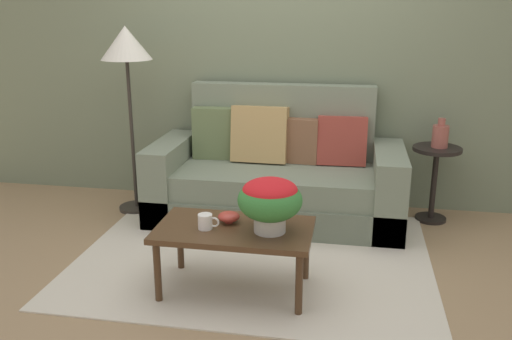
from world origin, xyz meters
TOP-DOWN VIEW (x-y plane):
  - ground_plane at (0.00, 0.00)m, footprint 14.00×14.00m
  - wall_back at (0.00, 1.35)m, footprint 6.40×0.12m
  - area_rug at (0.00, 0.08)m, footprint 2.41×1.89m
  - couch at (0.04, 0.88)m, footprint 2.01×0.87m
  - coffee_table at (-0.04, -0.39)m, footprint 0.93×0.53m
  - side_table at (1.30, 1.02)m, footprint 0.38×0.38m
  - floor_lamp at (-1.17, 0.83)m, footprint 0.41×0.41m
  - potted_plant at (0.18, -0.42)m, footprint 0.38×0.38m
  - coffee_mug at (-0.20, -0.45)m, footprint 0.13×0.09m
  - snack_bowl at (-0.08, -0.32)m, footprint 0.13×0.13m
  - table_vase at (1.31, 1.02)m, footprint 0.13×0.13m

SIDE VIEW (x-z plane):
  - ground_plane at x=0.00m, z-range 0.00..0.00m
  - area_rug at x=0.00m, z-range 0.00..0.01m
  - couch at x=0.04m, z-range -0.20..0.86m
  - coffee_table at x=-0.04m, z-range 0.16..0.58m
  - side_table at x=1.30m, z-range 0.12..0.73m
  - snack_bowl at x=-0.08m, z-range 0.42..0.49m
  - coffee_mug at x=-0.20m, z-range 0.42..0.51m
  - potted_plant at x=0.18m, z-range 0.46..0.78m
  - table_vase at x=1.31m, z-range 0.59..0.83m
  - floor_lamp at x=-1.17m, z-range 0.54..2.08m
  - wall_back at x=0.00m, z-range 0.00..2.77m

